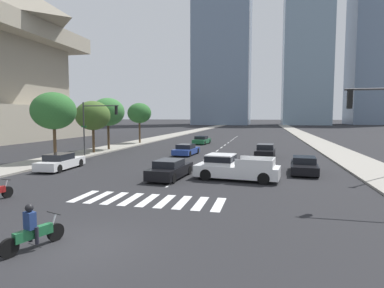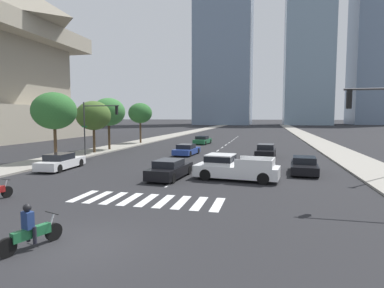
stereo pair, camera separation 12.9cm
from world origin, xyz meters
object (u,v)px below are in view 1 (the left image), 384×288
Objects in this scene: sedan_black_5 at (265,151)px; street_tree_fourth at (139,113)px; sedan_black_0 at (170,169)px; street_tree_second at (93,116)px; sedan_green_1 at (202,140)px; street_tree_nearest at (54,111)px; sedan_white_4 at (60,162)px; traffic_signal_far at (97,119)px; street_tree_third at (108,112)px; pickup_truck at (233,168)px; sedan_black_3 at (304,166)px; motorcycle_lead at (33,231)px; sedan_blue_2 at (186,150)px.

street_tree_fourth is at bearing -119.70° from sedan_black_5.
street_tree_second reaches higher than sedan_black_0.
sedan_green_1 is 24.19m from street_tree_nearest.
traffic_signal_far is at bearing 4.58° from sedan_white_4.
street_tree_nearest is 20.43m from street_tree_fourth.
pickup_truck is at bearing -41.66° from street_tree_third.
traffic_signal_far is (-19.81, 5.16, 3.37)m from sedan_black_3.
street_tree_fourth reaches higher than sedan_black_0.
sedan_black_5 is at bearing 22.66° from street_tree_nearest.
motorcycle_lead reaches higher than sedan_white_4.
street_tree_third reaches higher than sedan_black_3.
sedan_black_3 is 9.24m from sedan_black_5.
street_tree_nearest is (-11.68, 17.23, 4.12)m from motorcycle_lead.
pickup_truck is 22.78m from street_tree_third.
street_tree_third is at bearing 107.26° from traffic_signal_far.
street_tree_fourth is (-10.45, 12.47, 4.13)m from sedan_blue_2.
street_tree_fourth is at bearing 90.00° from street_tree_third.
pickup_truck is 13.82m from sedan_white_4.
street_tree_nearest is (-1.89, -4.25, 0.76)m from traffic_signal_far.
street_tree_nearest reaches higher than street_tree_second.
sedan_black_3 is 1.01× the size of sedan_black_5.
street_tree_second is at bearing -105.18° from sedan_black_3.
sedan_blue_2 is (-1.23, 25.19, -0.02)m from motorcycle_lead.
street_tree_nearest is at bearing -90.00° from street_tree_third.
street_tree_nearest is at bearing -114.02° from traffic_signal_far.
street_tree_second is at bearing 90.00° from street_tree_nearest.
pickup_truck is at bearing -15.23° from street_tree_nearest.
sedan_white_4 is 0.78× the size of street_tree_fourth.
street_tree_fourth is (-0.00, 20.43, -0.01)m from street_tree_nearest.
pickup_truck reaches higher than sedan_white_4.
sedan_blue_2 is 0.97× the size of sedan_black_3.
street_tree_nearest is at bearing -90.00° from street_tree_fourth.
sedan_black_0 reaches higher than sedan_blue_2.
street_tree_second reaches higher than sedan_black_3.
motorcycle_lead is 39.64m from street_tree_fourth.
sedan_green_1 is 25.89m from sedan_black_3.
street_tree_fourth reaches higher than sedan_black_3.
sedan_black_5 is at bearing -85.79° from sedan_blue_2.
sedan_blue_2 is 0.71× the size of street_tree_third.
motorcycle_lead is at bearing -12.07° from sedan_black_5.
traffic_signal_far is (-8.56, -3.71, 3.38)m from sedan_blue_2.
sedan_green_1 is at bearing 8.94° from sedan_blue_2.
sedan_black_0 is 13.14m from sedan_blue_2.
sedan_black_5 reaches higher than sedan_black_0.
sedan_blue_2 is 16.79m from street_tree_fourth.
traffic_signal_far is (-7.54, -17.64, 3.37)m from sedan_green_1.
street_tree_second is at bearing -90.00° from street_tree_third.
traffic_signal_far is at bearing 53.69° from sedan_black_0.
street_tree_fourth reaches higher than sedan_green_1.
sedan_white_4 is 8.50m from traffic_signal_far.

